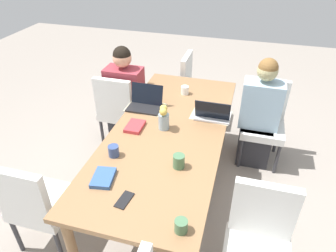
% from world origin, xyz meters
% --- Properties ---
extents(ground_plane, '(10.00, 10.00, 0.00)m').
position_xyz_m(ground_plane, '(0.00, 0.00, 0.00)').
color(ground_plane, gray).
extents(dining_table, '(2.23, 0.96, 0.75)m').
position_xyz_m(dining_table, '(0.00, 0.00, 0.68)').
color(dining_table, olive).
rests_on(dining_table, ground_plane).
extents(chair_near_left_near, '(0.44, 0.44, 0.90)m').
position_xyz_m(chair_near_left_near, '(-0.64, -0.76, 0.50)').
color(chair_near_left_near, silver).
rests_on(chair_near_left_near, ground_plane).
extents(person_near_left_near, '(0.36, 0.40, 1.19)m').
position_xyz_m(person_near_left_near, '(-0.72, -0.70, 0.53)').
color(person_near_left_near, '#2D2D33').
rests_on(person_near_left_near, ground_plane).
extents(chair_far_left_mid, '(0.44, 0.44, 0.90)m').
position_xyz_m(chair_far_left_mid, '(-0.86, 0.83, 0.50)').
color(chair_far_left_mid, silver).
rests_on(chair_far_left_mid, ground_plane).
extents(person_far_left_mid, '(0.36, 0.40, 1.19)m').
position_xyz_m(person_far_left_mid, '(-0.78, 0.77, 0.53)').
color(person_far_left_mid, '#2D2D33').
rests_on(person_far_left_mid, ground_plane).
extents(chair_far_left_far, '(0.44, 0.44, 0.90)m').
position_xyz_m(chair_far_left_far, '(0.72, 0.83, 0.50)').
color(chair_far_left_far, silver).
rests_on(chair_far_left_far, ground_plane).
extents(chair_near_right_near, '(0.44, 0.44, 0.90)m').
position_xyz_m(chair_near_right_near, '(0.83, -0.79, 0.50)').
color(chair_near_right_near, silver).
rests_on(chair_near_right_near, ground_plane).
extents(chair_head_left_right_far, '(0.44, 0.44, 0.90)m').
position_xyz_m(chair_head_left_right_far, '(-1.41, -0.04, 0.50)').
color(chair_head_left_right_far, silver).
rests_on(chair_head_left_right_far, ground_plane).
extents(flower_vase, '(0.12, 0.09, 0.23)m').
position_xyz_m(flower_vase, '(-0.02, -0.04, 0.87)').
color(flower_vase, '#8EA8B7').
rests_on(flower_vase, dining_table).
extents(placemat_near_left_near, '(0.27, 0.37, 0.00)m').
position_xyz_m(placemat_near_left_near, '(-0.32, -0.32, 0.75)').
color(placemat_near_left_near, beige).
rests_on(placemat_near_left_near, dining_table).
extents(placemat_far_left_mid, '(0.28, 0.37, 0.00)m').
position_xyz_m(placemat_far_left_mid, '(-0.35, 0.32, 0.75)').
color(placemat_far_left_mid, beige).
rests_on(placemat_far_left_mid, dining_table).
extents(laptop_near_left_near, '(0.22, 0.32, 0.21)m').
position_xyz_m(laptop_near_left_near, '(-0.33, -0.32, 0.79)').
color(laptop_near_left_near, black).
rests_on(laptop_near_left_near, dining_table).
extents(laptop_far_left_mid, '(0.22, 0.32, 0.21)m').
position_xyz_m(laptop_far_left_mid, '(-0.30, 0.34, 0.79)').
color(laptop_far_left_mid, silver).
rests_on(laptop_far_left_mid, dining_table).
extents(coffee_mug_near_left, '(0.08, 0.08, 0.09)m').
position_xyz_m(coffee_mug_near_left, '(-0.71, -0.02, 0.79)').
color(coffee_mug_near_left, white).
rests_on(coffee_mug_near_left, dining_table).
extents(coffee_mug_near_right, '(0.08, 0.08, 0.08)m').
position_xyz_m(coffee_mug_near_right, '(0.97, 0.35, 0.79)').
color(coffee_mug_near_right, '#47704C').
rests_on(coffee_mug_near_right, dining_table).
extents(coffee_mug_centre_left, '(0.08, 0.08, 0.09)m').
position_xyz_m(coffee_mug_centre_left, '(0.43, -0.31, 0.79)').
color(coffee_mug_centre_left, '#33477A').
rests_on(coffee_mug_centre_left, dining_table).
extents(coffee_mug_centre_right, '(0.09, 0.09, 0.11)m').
position_xyz_m(coffee_mug_centre_right, '(0.43, 0.20, 0.80)').
color(coffee_mug_centre_right, '#47704C').
rests_on(coffee_mug_centre_right, dining_table).
extents(book_red_cover, '(0.22, 0.17, 0.03)m').
position_xyz_m(book_red_cover, '(0.70, -0.27, 0.77)').
color(book_red_cover, '#335693').
rests_on(book_red_cover, dining_table).
extents(book_blue_cover, '(0.20, 0.14, 0.03)m').
position_xyz_m(book_blue_cover, '(0.03, -0.29, 0.77)').
color(book_blue_cover, '#B73338').
rests_on(book_blue_cover, dining_table).
extents(phone_black, '(0.16, 0.09, 0.01)m').
position_xyz_m(phone_black, '(0.84, -0.06, 0.75)').
color(phone_black, black).
rests_on(phone_black, dining_table).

